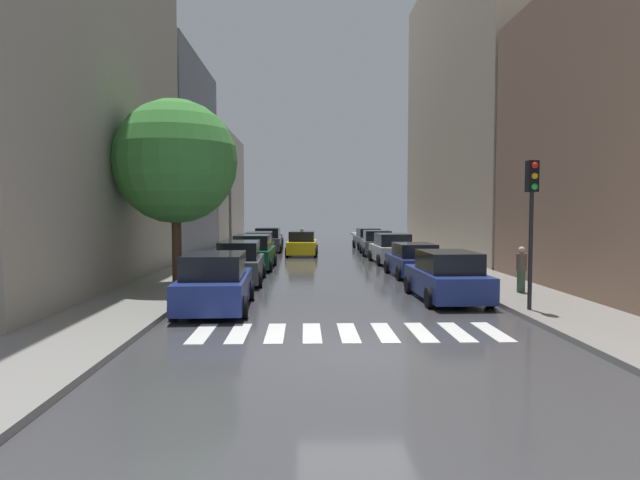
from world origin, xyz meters
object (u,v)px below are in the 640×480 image
Objects in this scene: street_tree_left at (176,162)px; taxi_midroad at (302,244)px; pedestrian_foreground at (521,269)px; parked_car_right_fourth at (377,243)px; parked_car_left_fifth at (268,241)px; parked_car_right_third at (392,249)px; parked_car_left_third at (254,253)px; parked_car_right_second at (413,261)px; parked_car_left_nearest at (215,283)px; parked_car_right_nearest at (447,277)px; parked_car_left_fourth at (259,246)px; parked_car_left_second at (240,263)px; lamp_post_left at (230,192)px; traffic_light_right_corner at (532,201)px; parked_car_left_sixth at (269,238)px; parked_car_right_fifth at (368,239)px.

taxi_midroad is at bearing 73.09° from street_tree_left.
parked_car_right_fourth is at bearing -56.07° from pedestrian_foreground.
parked_car_left_fifth is 0.96× the size of parked_car_right_third.
taxi_midroad is (2.48, 8.24, -0.06)m from parked_car_left_third.
parked_car_right_second is 0.97× the size of parked_car_right_third.
taxi_midroad reaches higher than parked_car_left_third.
parked_car_left_third reaches higher than parked_car_right_second.
parked_car_left_third is 8.61m from taxi_midroad.
parked_car_right_nearest is at bearing -80.89° from parked_car_left_nearest.
parked_car_left_fourth is 14.26m from street_tree_left.
parked_car_right_third is at bearing -139.89° from parked_car_left_fifth.
parked_car_left_fourth is 1.10× the size of parked_car_right_fourth.
parked_car_left_second is 10.95m from lamp_post_left.
parked_car_right_third is at bearing -52.38° from pedestrian_foreground.
parked_car_left_fifth is 0.60× the size of street_tree_left.
traffic_light_right_corner is (6.67, -20.95, 2.52)m from taxi_midroad.
parked_car_left_sixth is 0.96× the size of parked_car_right_nearest.
parked_car_left_fifth reaches higher than parked_car_right_fourth.
parked_car_left_fourth is 8.59m from parked_car_right_third.
parked_car_right_fourth reaches higher than parked_car_right_fifth.
parked_car_right_nearest is 18.97m from taxi_midroad.
parked_car_left_fifth reaches higher than parked_car_left_fourth.
traffic_light_right_corner is 20.75m from lamp_post_left.
parked_car_left_fourth is 21.25m from traffic_light_right_corner.
parked_car_left_sixth is at bearing 43.00° from parked_car_right_fourth.
parked_car_left_nearest is at bearing 172.97° from traffic_light_right_corner.
parked_car_left_sixth is 28.88m from pedestrian_foreground.
taxi_midroad is at bearing 13.75° from parked_car_right_nearest.
parked_car_right_third is 14.59m from street_tree_left.
lamp_post_left reaches higher than parked_car_right_fifth.
street_tree_left is 12.21m from lamp_post_left.
parked_car_left_third is at bearing 35.03° from parked_car_right_nearest.
parked_car_left_fifth is 0.98× the size of parked_car_right_fourth.
parked_car_left_second is 22.89m from parked_car_left_sixth.
parked_car_left_fourth is at bearing 63.33° from parked_car_right_third.
parked_car_left_nearest is 29.05m from parked_car_left_sixth.
parked_car_left_nearest is 11.09m from parked_car_right_second.
parked_car_left_fifth is 8.10m from parked_car_right_fifth.
parked_car_left_sixth is at bearing 1.95° from parked_car_left_third.
pedestrian_foreground is (2.80, 0.66, 0.21)m from parked_car_right_nearest.
traffic_light_right_corner reaches higher than parked_car_left_second.
parked_car_left_fifth is at bearing -176.10° from parked_car_left_sixth.
parked_car_left_third is 1.13× the size of parked_car_right_second.
parked_car_left_fourth is 1.02× the size of parked_car_right_nearest.
parked_car_right_fourth is at bearing -75.83° from parked_car_left_fourth.
parked_car_right_fourth is 10.61m from lamp_post_left.
parked_car_left_second is (0.03, 6.15, 0.00)m from parked_car_left_nearest.
taxi_midroad reaches higher than pedestrian_foreground.
parked_car_right_fourth is at bearing 94.32° from traffic_light_right_corner.
parked_car_left_second is at bearing 101.32° from parked_car_right_second.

